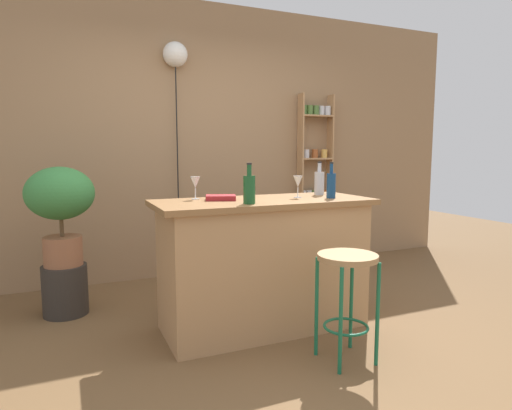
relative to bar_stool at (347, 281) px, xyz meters
The scene contains 14 objects.
ground 0.69m from the bar_stool, 122.68° to the left, with size 12.00×12.00×0.00m, color brown.
back_wall 2.51m from the bar_stool, 96.07° to the left, with size 6.40×0.10×2.80m, color #997551.
kitchen_counter 0.73m from the bar_stool, 109.89° to the left, with size 1.57×0.66×0.95m.
bar_stool is the anchor object (origin of this frame).
spice_shelf 2.50m from the bar_stool, 63.48° to the left, with size 0.41×0.13×1.93m.
plant_stool 2.24m from the bar_stool, 135.83° to the left, with size 0.34×0.34×0.40m, color #2D2823.
potted_plant 2.25m from the bar_stool, 135.83° to the left, with size 0.52×0.46×0.78m.
bottle_spirits_clear 0.83m from the bar_stool, 66.61° to the left, with size 0.07×0.07×0.27m.
bottle_sauce_amber 1.02m from the bar_stool, 70.07° to the left, with size 0.08×0.08×0.26m.
bottle_vinegar 0.86m from the bar_stool, 132.08° to the left, with size 0.08×0.08×0.27m.
wine_glass_left 1.27m from the bar_stool, 127.29° to the left, with size 0.07×0.07×0.16m.
wine_glass_center 0.90m from the bar_stool, 86.68° to the left, with size 0.07×0.07×0.16m.
cookbook 1.05m from the bar_stool, 125.10° to the left, with size 0.21×0.15×0.04m, color maroon.
pendant_globe_light 2.85m from the bar_stool, 102.58° to the left, with size 0.24×0.24×2.36m.
Camera 1 is at (-1.31, -2.56, 1.30)m, focal length 30.94 mm.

